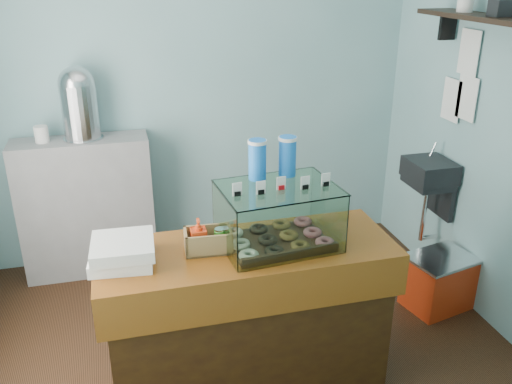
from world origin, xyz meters
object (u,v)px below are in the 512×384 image
object	(u,v)px
display_case	(277,211)
coffee_urn	(79,101)
counter	(248,316)
red_cooler	(439,281)

from	to	relation	value
display_case	coffee_urn	size ratio (longest dim) A/B	1.20
counter	red_cooler	world-z (taller)	counter
counter	red_cooler	distance (m)	1.58
display_case	coffee_urn	bearing A→B (deg)	118.69
display_case	red_cooler	size ratio (longest dim) A/B	1.23
display_case	red_cooler	bearing A→B (deg)	10.37
display_case	coffee_urn	xyz separation A→B (m)	(-1.04, 1.55, 0.30)
red_cooler	counter	bearing A→B (deg)	-177.77
coffee_urn	red_cooler	size ratio (longest dim) A/B	1.03
coffee_urn	red_cooler	distance (m)	2.90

